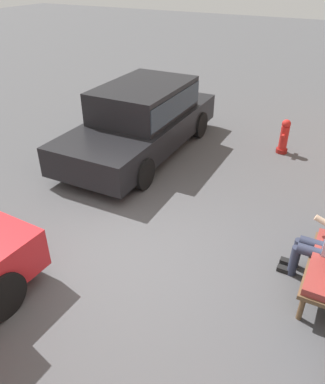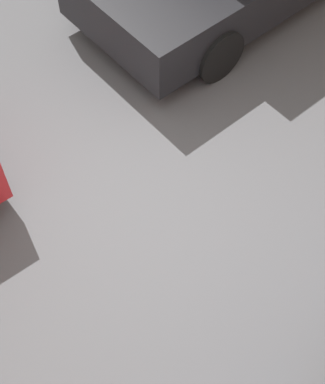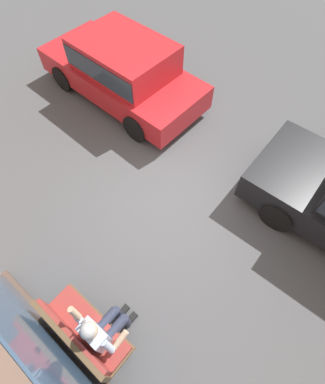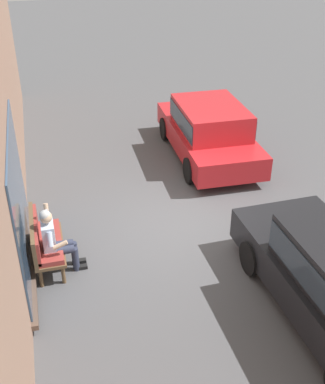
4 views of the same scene
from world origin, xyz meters
TOP-DOWN VIEW (x-y plane):
  - ground_plane at (0.00, 0.00)m, footprint 60.00×60.00m
  - bench at (-0.69, 2.90)m, footprint 1.41×0.55m
  - person_on_phone at (-0.92, 2.68)m, footprint 0.73×0.74m
  - parked_car_mid at (2.82, -1.59)m, footprint 4.27×2.00m

SIDE VIEW (x-z plane):
  - ground_plane at x=0.00m, z-range 0.00..0.00m
  - bench at x=-0.69m, z-range 0.06..1.05m
  - person_on_phone at x=-0.92m, z-range 0.03..1.35m
  - parked_car_mid at x=2.82m, z-range 0.06..1.56m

